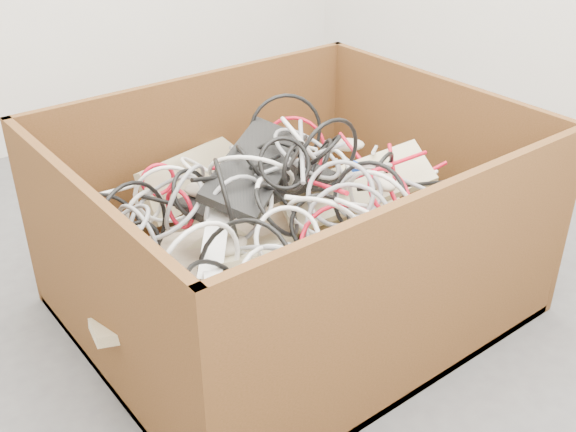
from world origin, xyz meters
TOP-DOWN VIEW (x-y plane):
  - ground at (0.00, 0.00)m, footprint 3.00×3.00m
  - cardboard_box at (-0.02, -0.12)m, footprint 1.20×1.00m
  - keyboard_pile at (-0.02, -0.08)m, footprint 1.18×0.93m
  - mice_scatter at (0.05, -0.24)m, footprint 0.80×0.63m
  - power_strip_left at (-0.29, -0.16)m, footprint 0.24×0.28m
  - power_strip_right at (-0.29, -0.36)m, footprint 0.26×0.17m
  - vga_plug at (0.27, -0.09)m, footprint 0.06×0.06m
  - cable_tangle at (-0.11, -0.14)m, footprint 1.06×0.82m

SIDE VIEW (x-z plane):
  - ground at x=0.00m, z-range 0.00..0.00m
  - cardboard_box at x=-0.02m, z-range -0.15..0.45m
  - keyboard_pile at x=-0.02m, z-range 0.09..0.46m
  - power_strip_right at x=-0.29m, z-range 0.28..0.37m
  - mice_scatter at x=0.05m, z-range 0.26..0.44m
  - power_strip_left at x=-0.29m, z-range 0.30..0.43m
  - vga_plug at x=0.27m, z-range 0.36..0.39m
  - cable_tangle at x=-0.11m, z-range 0.19..0.61m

